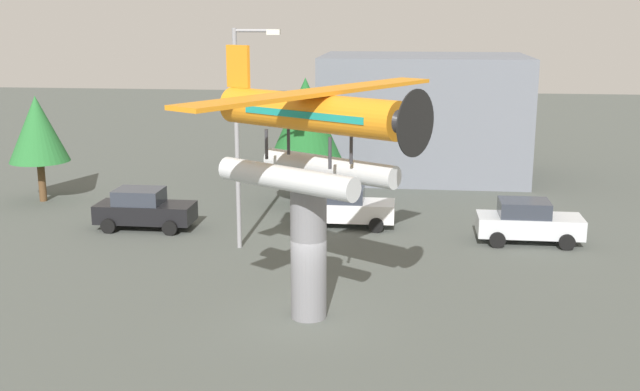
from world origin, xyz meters
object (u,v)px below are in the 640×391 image
object	(u,v)px
display_pedestal	(309,252)
tree_west	(38,129)
streetlight_primary	(241,125)
tree_east	(306,122)
floatplane_monument	(312,129)
car_far_silver	(528,222)
car_mid_white	(345,207)
storefront_building	(423,116)
car_near_black	(144,209)

from	to	relation	value
display_pedestal	tree_west	bearing A→B (deg)	138.52
streetlight_primary	tree_east	distance (m)	7.57
floatplane_monument	streetlight_primary	xyz separation A→B (m)	(-3.62, 6.91, -0.92)
car_far_silver	tree_west	world-z (taller)	tree_west
display_pedestal	streetlight_primary	bearing A→B (deg)	117.18
floatplane_monument	car_far_silver	bearing A→B (deg)	81.14
car_mid_white	streetlight_primary	xyz separation A→B (m)	(-3.75, -3.67, 4.07)
tree_east	storefront_building	bearing A→B (deg)	53.83
display_pedestal	car_far_silver	size ratio (longest dim) A/B	1.00
storefront_building	floatplane_monument	bearing A→B (deg)	-99.23
tree_west	tree_east	world-z (taller)	tree_east
car_mid_white	storefront_building	xyz separation A→B (m)	(3.46, 11.50, 2.54)
floatplane_monument	car_mid_white	distance (m)	11.69
car_near_black	streetlight_primary	world-z (taller)	streetlight_primary
car_far_silver	storefront_building	xyz separation A→B (m)	(-4.16, 13.12, 2.54)
car_mid_white	tree_east	distance (m)	5.37
display_pedestal	car_far_silver	xyz separation A→B (m)	(7.85, 8.88, -1.22)
car_mid_white	streetlight_primary	bearing A→B (deg)	-135.65
car_far_silver	display_pedestal	bearing A→B (deg)	-131.48
tree_west	floatplane_monument	bearing A→B (deg)	-41.42
storefront_building	car_far_silver	bearing A→B (deg)	-72.43
floatplane_monument	tree_east	xyz separation A→B (m)	(-2.11, 14.28, -1.81)
storefront_building	tree_east	distance (m)	9.67
display_pedestal	car_near_black	size ratio (longest dim) A/B	1.00
car_near_black	tree_east	xyz separation A→B (m)	(6.40, 5.12, 3.18)
car_near_black	tree_east	distance (m)	8.79
car_far_silver	storefront_building	size ratio (longest dim) A/B	0.37
display_pedestal	car_near_black	xyz separation A→B (m)	(-8.40, 9.09, -1.22)
floatplane_monument	storefront_building	xyz separation A→B (m)	(3.58, 22.07, -2.44)
car_mid_white	car_far_silver	size ratio (longest dim) A/B	1.00
tree_west	car_far_silver	bearing A→B (deg)	-11.07
tree_west	tree_east	bearing A→B (deg)	3.62
car_near_black	display_pedestal	bearing A→B (deg)	-47.27
car_far_silver	streetlight_primary	xyz separation A→B (m)	(-11.36, -2.04, 4.07)
floatplane_monument	storefront_building	world-z (taller)	floatplane_monument
car_mid_white	storefront_building	world-z (taller)	storefront_building
car_near_black	floatplane_monument	bearing A→B (deg)	-47.11
display_pedestal	storefront_building	size ratio (longest dim) A/B	0.37
floatplane_monument	car_mid_white	size ratio (longest dim) A/B	2.24
car_mid_white	tree_west	size ratio (longest dim) A/B	0.80
car_mid_white	storefront_building	bearing A→B (deg)	73.26
streetlight_primary	tree_east	xyz separation A→B (m)	(1.51, 7.37, -0.89)
floatplane_monument	car_mid_white	world-z (taller)	floatplane_monument
floatplane_monument	tree_west	distance (m)	20.45
streetlight_primary	tree_west	distance (m)	13.40
car_far_silver	storefront_building	world-z (taller)	storefront_building
car_near_black	storefront_building	size ratio (longest dim) A/B	0.37
floatplane_monument	tree_east	bearing A→B (deg)	130.41
car_near_black	streetlight_primary	distance (m)	6.74
floatplane_monument	car_mid_white	bearing A→B (deg)	121.30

